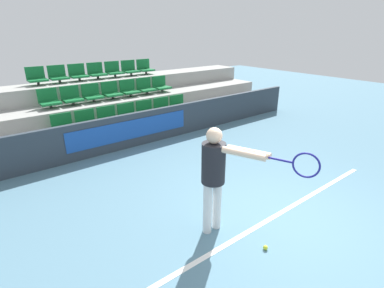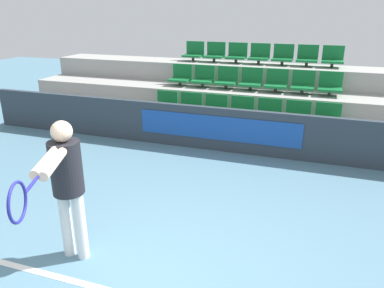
# 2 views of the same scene
# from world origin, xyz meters

# --- Properties ---
(ground_plane) EXTENTS (30.00, 30.00, 0.00)m
(ground_plane) POSITION_xyz_m (0.00, 0.00, 0.00)
(ground_plane) COLOR slate
(court_baseline) EXTENTS (5.67, 0.08, 0.01)m
(court_baseline) POSITION_xyz_m (0.00, 0.19, 0.00)
(court_baseline) COLOR white
(court_baseline) RESTS_ON ground
(barrier_wall) EXTENTS (11.35, 0.14, 0.87)m
(barrier_wall) POSITION_xyz_m (-0.01, 4.40, 0.44)
(barrier_wall) COLOR #2D3842
(barrier_wall) RESTS_ON ground
(bleacher_tier_front) EXTENTS (10.95, 0.98, 0.46)m
(bleacher_tier_front) POSITION_xyz_m (0.00, 4.97, 0.23)
(bleacher_tier_front) COLOR #9E9E99
(bleacher_tier_front) RESTS_ON ground
(bleacher_tier_middle) EXTENTS (10.95, 0.98, 0.91)m
(bleacher_tier_middle) POSITION_xyz_m (0.00, 5.95, 0.46)
(bleacher_tier_middle) COLOR #9E9E99
(bleacher_tier_middle) RESTS_ON ground
(bleacher_tier_back) EXTENTS (10.95, 0.98, 1.37)m
(bleacher_tier_back) POSITION_xyz_m (0.00, 6.93, 0.68)
(bleacher_tier_back) COLOR #9E9E99
(bleacher_tier_back) RESTS_ON ground
(stadium_chair_0) EXTENTS (0.49, 0.42, 0.49)m
(stadium_chair_0) POSITION_xyz_m (-1.71, 5.09, 0.66)
(stadium_chair_0) COLOR #333333
(stadium_chair_0) RESTS_ON bleacher_tier_front
(stadium_chair_1) EXTENTS (0.49, 0.42, 0.49)m
(stadium_chair_1) POSITION_xyz_m (-1.14, 5.09, 0.66)
(stadium_chair_1) COLOR #333333
(stadium_chair_1) RESTS_ON bleacher_tier_front
(stadium_chair_2) EXTENTS (0.49, 0.42, 0.49)m
(stadium_chair_2) POSITION_xyz_m (-0.57, 5.09, 0.66)
(stadium_chair_2) COLOR #333333
(stadium_chair_2) RESTS_ON bleacher_tier_front
(stadium_chair_3) EXTENTS (0.49, 0.42, 0.49)m
(stadium_chair_3) POSITION_xyz_m (0.00, 5.09, 0.66)
(stadium_chair_3) COLOR #333333
(stadium_chair_3) RESTS_ON bleacher_tier_front
(stadium_chair_4) EXTENTS (0.49, 0.42, 0.49)m
(stadium_chair_4) POSITION_xyz_m (0.57, 5.09, 0.66)
(stadium_chair_4) COLOR #333333
(stadium_chair_4) RESTS_ON bleacher_tier_front
(stadium_chair_5) EXTENTS (0.49, 0.42, 0.49)m
(stadium_chair_5) POSITION_xyz_m (1.14, 5.09, 0.66)
(stadium_chair_5) COLOR #333333
(stadium_chair_5) RESTS_ON bleacher_tier_front
(stadium_chair_6) EXTENTS (0.49, 0.42, 0.49)m
(stadium_chair_6) POSITION_xyz_m (1.71, 5.09, 0.66)
(stadium_chair_6) COLOR #333333
(stadium_chair_6) RESTS_ON bleacher_tier_front
(stadium_chair_7) EXTENTS (0.49, 0.42, 0.49)m
(stadium_chair_7) POSITION_xyz_m (-1.71, 6.07, 1.12)
(stadium_chair_7) COLOR #333333
(stadium_chair_7) RESTS_ON bleacher_tier_middle
(stadium_chair_8) EXTENTS (0.49, 0.42, 0.49)m
(stadium_chair_8) POSITION_xyz_m (-1.14, 6.07, 1.12)
(stadium_chair_8) COLOR #333333
(stadium_chair_8) RESTS_ON bleacher_tier_middle
(stadium_chair_9) EXTENTS (0.49, 0.42, 0.49)m
(stadium_chair_9) POSITION_xyz_m (-0.57, 6.07, 1.12)
(stadium_chair_9) COLOR #333333
(stadium_chair_9) RESTS_ON bleacher_tier_middle
(stadium_chair_10) EXTENTS (0.49, 0.42, 0.49)m
(stadium_chair_10) POSITION_xyz_m (0.00, 6.07, 1.12)
(stadium_chair_10) COLOR #333333
(stadium_chair_10) RESTS_ON bleacher_tier_middle
(stadium_chair_11) EXTENTS (0.49, 0.42, 0.49)m
(stadium_chair_11) POSITION_xyz_m (0.57, 6.07, 1.12)
(stadium_chair_11) COLOR #333333
(stadium_chair_11) RESTS_ON bleacher_tier_middle
(stadium_chair_12) EXTENTS (0.49, 0.42, 0.49)m
(stadium_chair_12) POSITION_xyz_m (1.14, 6.07, 1.12)
(stadium_chair_12) COLOR #333333
(stadium_chair_12) RESTS_ON bleacher_tier_middle
(stadium_chair_13) EXTENTS (0.49, 0.42, 0.49)m
(stadium_chair_13) POSITION_xyz_m (1.71, 6.07, 1.12)
(stadium_chair_13) COLOR #333333
(stadium_chair_13) RESTS_ON bleacher_tier_middle
(stadium_chair_14) EXTENTS (0.49, 0.42, 0.49)m
(stadium_chair_14) POSITION_xyz_m (-1.71, 7.05, 1.57)
(stadium_chair_14) COLOR #333333
(stadium_chair_14) RESTS_ON bleacher_tier_back
(stadium_chair_15) EXTENTS (0.49, 0.42, 0.49)m
(stadium_chair_15) POSITION_xyz_m (-1.14, 7.05, 1.57)
(stadium_chair_15) COLOR #333333
(stadium_chair_15) RESTS_ON bleacher_tier_back
(stadium_chair_16) EXTENTS (0.49, 0.42, 0.49)m
(stadium_chair_16) POSITION_xyz_m (-0.57, 7.05, 1.57)
(stadium_chair_16) COLOR #333333
(stadium_chair_16) RESTS_ON bleacher_tier_back
(stadium_chair_17) EXTENTS (0.49, 0.42, 0.49)m
(stadium_chair_17) POSITION_xyz_m (0.00, 7.05, 1.57)
(stadium_chair_17) COLOR #333333
(stadium_chair_17) RESTS_ON bleacher_tier_back
(stadium_chair_18) EXTENTS (0.49, 0.42, 0.49)m
(stadium_chair_18) POSITION_xyz_m (0.57, 7.05, 1.57)
(stadium_chair_18) COLOR #333333
(stadium_chair_18) RESTS_ON bleacher_tier_back
(stadium_chair_19) EXTENTS (0.49, 0.42, 0.49)m
(stadium_chair_19) POSITION_xyz_m (1.14, 7.05, 1.57)
(stadium_chair_19) COLOR #333333
(stadium_chair_19) RESTS_ON bleacher_tier_back
(stadium_chair_20) EXTENTS (0.49, 0.42, 0.49)m
(stadium_chair_20) POSITION_xyz_m (1.71, 7.05, 1.57)
(stadium_chair_20) COLOR #333333
(stadium_chair_20) RESTS_ON bleacher_tier_back
(tennis_player) EXTENTS (0.68, 1.44, 1.62)m
(tennis_player) POSITION_xyz_m (-0.93, 0.52, 1.01)
(tennis_player) COLOR silver
(tennis_player) RESTS_ON ground
(tennis_ball) EXTENTS (0.07, 0.07, 0.07)m
(tennis_ball) POSITION_xyz_m (-0.67, -0.21, 0.03)
(tennis_ball) COLOR #CCDB33
(tennis_ball) RESTS_ON ground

